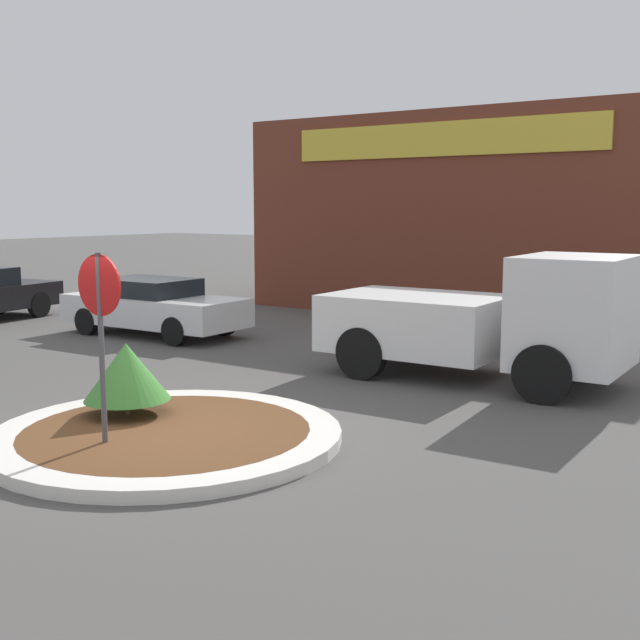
% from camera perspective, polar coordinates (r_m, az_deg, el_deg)
% --- Properties ---
extents(ground_plane, '(120.00, 120.00, 0.00)m').
position_cam_1_polar(ground_plane, '(11.00, -10.84, -8.46)').
color(ground_plane, '#514F4C').
extents(traffic_island, '(4.67, 4.67, 0.16)m').
position_cam_1_polar(traffic_island, '(10.98, -10.85, -8.05)').
color(traffic_island, silver).
rests_on(traffic_island, ground_plane).
extents(stop_sign, '(0.76, 0.07, 2.55)m').
position_cam_1_polar(stop_sign, '(10.23, -15.36, 0.37)').
color(stop_sign, '#4C4C51').
rests_on(stop_sign, ground_plane).
extents(island_shrub, '(1.22, 1.22, 1.03)m').
position_cam_1_polar(island_shrub, '(11.72, -13.59, -3.58)').
color(island_shrub, brown).
rests_on(island_shrub, traffic_island).
extents(utility_truck, '(5.41, 2.46, 2.30)m').
position_cam_1_polar(utility_truck, '(14.49, 11.76, 0.00)').
color(utility_truck, white).
rests_on(utility_truck, ground_plane).
extents(storefront_building, '(12.78, 6.07, 5.68)m').
position_cam_1_polar(storefront_building, '(24.62, 11.54, 7.32)').
color(storefront_building, brown).
rests_on(storefront_building, ground_plane).
extents(parked_sedan_white, '(4.70, 2.05, 1.37)m').
position_cam_1_polar(parked_sedan_white, '(19.80, -11.76, 0.98)').
color(parked_sedan_white, silver).
rests_on(parked_sedan_white, ground_plane).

